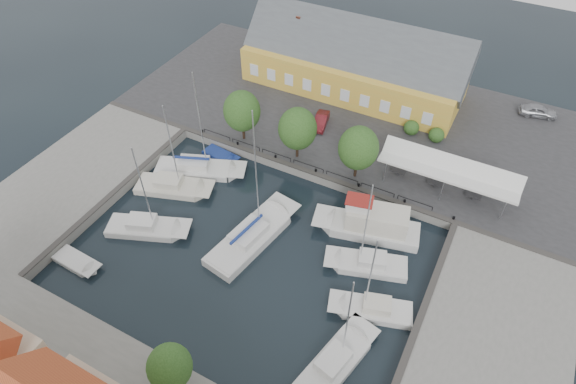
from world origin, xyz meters
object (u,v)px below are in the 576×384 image
object	(u,v)px
west_boat_b	(173,188)
launch_nw	(221,156)
west_boat_a	(199,170)
car_red	(321,121)
trawler	(371,225)
tent_canopy	(449,170)
car_silver	(539,111)
launch_sw	(77,263)
warehouse	(350,62)
center_sailboat	(252,237)
east_boat_c	(335,363)
east_boat_b	(372,310)
east_boat_a	(368,265)
west_boat_c	(147,229)

from	to	relation	value
west_boat_b	launch_nw	distance (m)	7.06
west_boat_a	west_boat_b	world-z (taller)	west_boat_a
car_red	west_boat_a	world-z (taller)	west_boat_a
trawler	west_boat_a	size ratio (longest dim) A/B	0.82
tent_canopy	car_silver	world-z (taller)	tent_canopy
launch_sw	tent_canopy	bearing A→B (deg)	41.77
warehouse	car_red	bearing A→B (deg)	-87.00
trawler	launch_sw	world-z (taller)	trawler
center_sailboat	east_boat_c	world-z (taller)	center_sailboat
car_silver	east_boat_b	size ratio (longest dim) A/B	0.44
car_red	west_boat_b	size ratio (longest dim) A/B	0.35
warehouse	trawler	world-z (taller)	warehouse
east_boat_b	west_boat_b	world-z (taller)	west_boat_b
east_boat_c	west_boat_b	size ratio (longest dim) A/B	0.94
car_silver	trawler	size ratio (longest dim) A/B	0.41
east_boat_c	west_boat_a	world-z (taller)	west_boat_a
trawler	launch_sw	distance (m)	27.98
tent_canopy	launch_sw	bearing A→B (deg)	-138.23
car_red	launch_nw	size ratio (longest dim) A/B	0.86
car_silver	center_sailboat	world-z (taller)	center_sailboat
east_boat_c	launch_nw	bearing A→B (deg)	142.34
east_boat_b	west_boat_b	bearing A→B (deg)	170.20
center_sailboat	trawler	size ratio (longest dim) A/B	1.40
east_boat_a	trawler	bearing A→B (deg)	108.70
car_red	east_boat_b	size ratio (longest dim) A/B	0.40
car_red	east_boat_b	distance (m)	25.39
center_sailboat	east_boat_a	bearing A→B (deg)	10.99
car_red	west_boat_c	size ratio (longest dim) A/B	0.36
car_red	launch_sw	world-z (taller)	car_red
trawler	west_boat_c	distance (m)	22.02
tent_canopy	west_boat_c	bearing A→B (deg)	-143.07
launch_sw	launch_nw	bearing A→B (deg)	79.95
trawler	car_red	bearing A→B (deg)	131.89
warehouse	launch_sw	distance (m)	40.36
west_boat_a	launch_sw	xyz separation A→B (m)	(-2.58, -15.80, -0.18)
trawler	east_boat_b	distance (m)	9.06
west_boat_b	launch_nw	size ratio (longest dim) A/B	2.46
east_boat_a	launch_sw	xyz separation A→B (m)	(-24.09, -12.27, -0.17)
launch_nw	east_boat_b	bearing A→B (deg)	-25.96
tent_canopy	center_sailboat	size ratio (longest dim) A/B	0.93
car_silver	west_boat_a	xyz separation A→B (m)	(-31.93, -27.19, -1.49)
east_boat_a	launch_sw	world-z (taller)	east_boat_a
east_boat_a	east_boat_b	distance (m)	4.77
warehouse	east_boat_a	size ratio (longest dim) A/B	2.61
east_boat_b	launch_nw	xyz separation A→B (m)	(-22.76, 11.08, -0.17)
warehouse	west_boat_c	bearing A→B (deg)	-103.81
west_boat_a	west_boat_c	size ratio (longest dim) A/B	1.18
center_sailboat	trawler	xyz separation A→B (m)	(9.76, 6.21, 0.65)
trawler	west_boat_a	xyz separation A→B (m)	(-20.14, -0.51, -0.75)
car_red	east_boat_b	xyz separation A→B (m)	(14.55, -20.76, -1.40)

